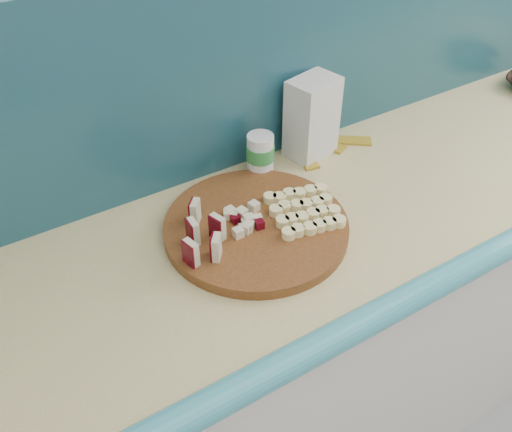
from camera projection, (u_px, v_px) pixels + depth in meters
The scene contains 9 objects.
kitchen_counter at pixel (371, 306), 1.70m from camera, with size 2.20×0.63×0.91m.
backsplash at pixel (332, 46), 1.44m from camera, with size 2.20×0.02×0.50m, color teal.
cutting_board at pixel (256, 227), 1.26m from camera, with size 0.41×0.41×0.03m, color #4F2710.
apple_wedges at pixel (202, 234), 1.18m from camera, with size 0.11×0.16×0.06m.
apple_chunks at pixel (244, 221), 1.24m from camera, with size 0.07×0.07×0.02m.
banana_slices at pixel (304, 210), 1.27m from camera, with size 0.18×0.18×0.02m.
flour_bag at pixel (312, 118), 1.45m from camera, with size 0.12×0.09×0.21m, color silver.
canister at pixel (260, 155), 1.40m from camera, with size 0.07×0.07×0.11m.
banana_peel at pixel (318, 144), 1.54m from camera, with size 0.24×0.20×0.01m.
Camera 1 is at (-0.79, 0.72, 1.75)m, focal length 40.00 mm.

